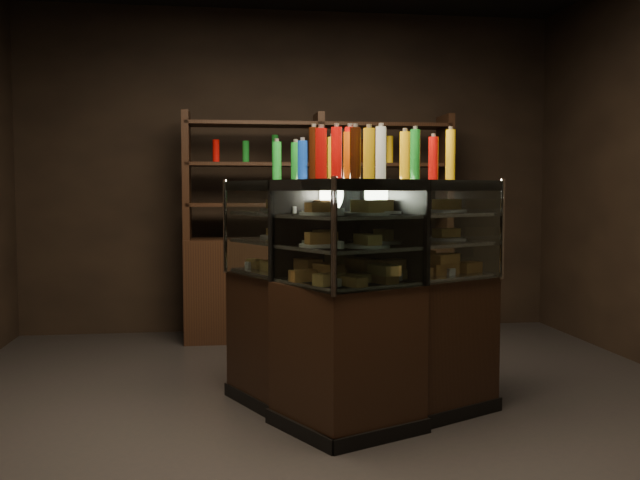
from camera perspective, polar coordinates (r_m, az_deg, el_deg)
The scene contains 7 objects.
ground at distance 4.48m, azimuth 0.94°, elevation -13.18°, with size 5.00×5.00×0.00m, color black.
room_shell at distance 4.32m, azimuth 0.97°, elevation 12.24°, with size 5.02×5.02×3.01m.
display_case at distance 4.21m, azimuth 2.64°, elevation -7.71°, with size 1.65×1.42×1.39m.
food_display at distance 4.13m, azimuth 2.65°, elevation -0.04°, with size 1.28×1.14×0.43m.
bottles_top at distance 4.13m, azimuth 2.69°, elevation 6.77°, with size 1.12×1.00×0.30m.
potted_conifer at distance 5.47m, azimuth 8.41°, elevation -5.38°, with size 0.36×0.36×0.76m.
back_shelving at distance 6.37m, azimuth -0.10°, elevation -2.45°, with size 2.37×0.44×2.00m.
Camera 1 is at (-0.65, -4.23, 1.32)m, focal length 40.00 mm.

